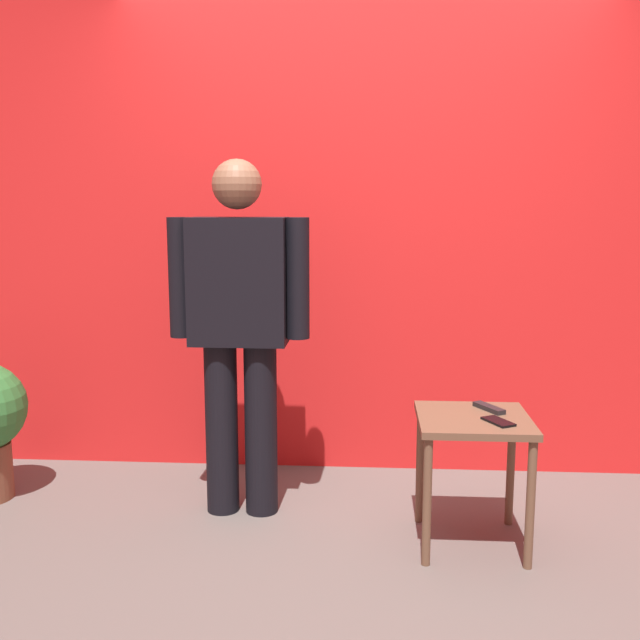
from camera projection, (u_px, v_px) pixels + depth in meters
name	position (u px, v px, depth m)	size (l,w,h in m)	color
ground_plane	(356.00, 576.00, 2.87)	(12.00, 12.00, 0.00)	#59544F
back_wall_red	(362.00, 207.00, 3.87)	(4.68, 0.12, 2.85)	red
standing_person	(239.00, 320.00, 3.33)	(0.65, 0.24, 1.64)	black
side_table	(473.00, 439.00, 3.07)	(0.47, 0.47, 0.57)	brown
cell_phone	(498.00, 422.00, 2.97)	(0.07, 0.14, 0.01)	black
tv_remote	(489.00, 408.00, 3.15)	(0.04, 0.17, 0.02)	black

